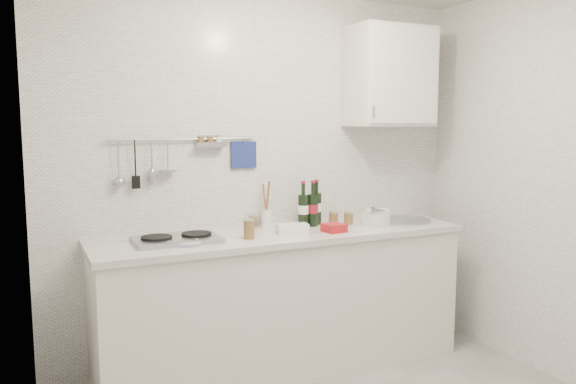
% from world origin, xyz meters
% --- Properties ---
extents(back_wall, '(3.00, 0.02, 2.50)m').
position_xyz_m(back_wall, '(0.00, 1.40, 1.25)').
color(back_wall, silver).
rests_on(back_wall, floor).
extents(wall_left, '(0.02, 2.80, 2.50)m').
position_xyz_m(wall_left, '(-1.50, 0.00, 1.25)').
color(wall_left, silver).
rests_on(wall_left, floor).
extents(counter, '(2.44, 0.64, 0.96)m').
position_xyz_m(counter, '(0.01, 1.10, 0.43)').
color(counter, silver).
rests_on(counter, floor).
extents(wall_rail, '(0.98, 0.09, 0.34)m').
position_xyz_m(wall_rail, '(-0.60, 1.37, 1.43)').
color(wall_rail, '#93969B').
rests_on(wall_rail, back_wall).
extents(wall_cabinet, '(0.60, 0.38, 0.70)m').
position_xyz_m(wall_cabinet, '(0.90, 1.22, 1.95)').
color(wall_cabinet, silver).
rests_on(wall_cabinet, back_wall).
extents(plate_stack_hob, '(0.26, 0.26, 0.02)m').
position_xyz_m(plate_stack_hob, '(-0.67, 1.05, 0.93)').
color(plate_stack_hob, '#484CA3').
rests_on(plate_stack_hob, counter).
extents(plate_stack_sink, '(0.24, 0.23, 0.11)m').
position_xyz_m(plate_stack_sink, '(0.71, 1.09, 0.97)').
color(plate_stack_sink, white).
rests_on(plate_stack_sink, counter).
extents(wine_bottles, '(0.20, 0.13, 0.31)m').
position_xyz_m(wine_bottles, '(0.27, 1.22, 1.07)').
color(wine_bottles, black).
rests_on(wine_bottles, counter).
extents(butter_dish, '(0.21, 0.14, 0.06)m').
position_xyz_m(butter_dish, '(0.04, 1.04, 0.95)').
color(butter_dish, white).
rests_on(butter_dish, counter).
extents(strawberry_punnet, '(0.14, 0.14, 0.05)m').
position_xyz_m(strawberry_punnet, '(0.30, 0.96, 0.95)').
color(strawberry_punnet, red).
rests_on(strawberry_punnet, counter).
extents(utensil_crock, '(0.08, 0.08, 0.31)m').
position_xyz_m(utensil_crock, '(-0.02, 1.32, 0.99)').
color(utensil_crock, white).
rests_on(utensil_crock, counter).
extents(jar_a, '(0.06, 0.06, 0.08)m').
position_xyz_m(jar_a, '(-0.11, 1.35, 0.96)').
color(jar_a, brown).
rests_on(jar_a, counter).
extents(jar_b, '(0.07, 0.07, 0.08)m').
position_xyz_m(jar_b, '(0.48, 1.28, 0.96)').
color(jar_b, brown).
rests_on(jar_b, counter).
extents(jar_c, '(0.07, 0.07, 0.09)m').
position_xyz_m(jar_c, '(0.54, 1.17, 0.96)').
color(jar_c, brown).
rests_on(jar_c, counter).
extents(jar_d, '(0.07, 0.07, 0.12)m').
position_xyz_m(jar_d, '(-0.28, 0.99, 0.98)').
color(jar_d, brown).
rests_on(jar_d, counter).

